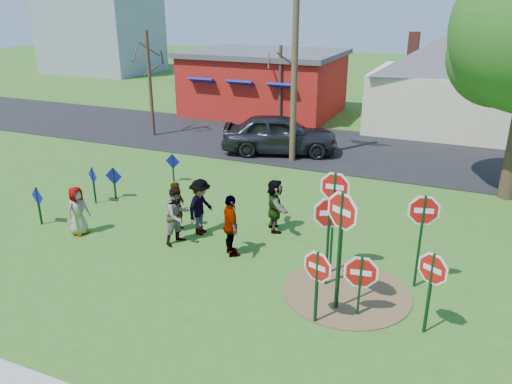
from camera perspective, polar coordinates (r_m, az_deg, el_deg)
ground at (r=15.19m, az=-5.56°, el=-5.88°), size 120.00×120.00×0.00m
road at (r=25.18m, az=7.01°, el=5.18°), size 120.00×7.50×0.04m
dirt_patch at (r=12.97m, az=10.32°, el=-11.16°), size 3.20×3.20×0.03m
red_building at (r=32.55m, az=1.00°, el=12.45°), size 9.40×7.69×3.90m
cream_house at (r=30.09m, az=21.28°, el=12.20°), size 9.40×9.40×6.50m
distant_building at (r=54.37m, az=-17.26°, el=17.21°), size 10.00×8.00×8.00m
stop_sign_a at (r=11.13m, az=7.03°, el=-9.09°), size 0.94×0.32×1.92m
stop_sign_b at (r=12.82m, az=8.93°, el=-0.60°), size 1.04×0.07×2.99m
stop_sign_c at (r=11.27m, az=9.73°, el=-3.71°), size 1.06×0.59×3.12m
stop_sign_d at (r=12.80m, az=18.53°, el=-2.89°), size 1.03×0.26×2.64m
stop_sign_e at (r=11.66m, az=11.88°, el=-9.30°), size 1.07×0.19×1.67m
stop_sign_f at (r=11.29m, az=19.48°, el=-8.88°), size 0.86×0.48×2.08m
stop_sign_g at (r=12.39m, az=8.34°, el=-3.36°), size 1.00×0.49×2.57m
blue_diamond_a at (r=17.50m, az=-23.64°, el=-1.00°), size 0.62×0.18×1.30m
blue_diamond_b at (r=18.63m, az=-18.10°, el=1.20°), size 0.58×0.27×1.37m
blue_diamond_c at (r=18.94m, az=-15.93°, el=1.38°), size 0.67×0.10×1.20m
blue_diamond_d at (r=20.20m, az=-9.49°, el=3.10°), size 0.62×0.07×1.17m
person_a at (r=16.37m, az=-19.71°, el=-2.02°), size 0.62×0.84×1.56m
person_b at (r=15.86m, az=-8.93°, el=-1.64°), size 0.50×0.65×1.61m
person_c at (r=14.99m, az=-8.95°, el=-2.68°), size 0.90×1.03×1.77m
person_d at (r=15.48m, az=-6.36°, el=-1.71°), size 0.72×1.19×1.80m
person_e at (r=14.10m, az=-2.90°, el=-3.89°), size 1.04×1.10×1.83m
person_f at (r=15.63m, az=2.17°, el=-1.53°), size 1.29×1.60×1.71m
suv at (r=23.69m, az=2.74°, el=6.65°), size 5.81×3.75×1.84m
utility_pole at (r=21.89m, az=4.47°, el=15.27°), size 2.16×0.36×8.85m
bare_tree_west at (r=27.04m, az=-12.13°, el=13.57°), size 1.80×1.80×5.45m
bare_tree_east at (r=28.25m, az=2.80°, el=13.16°), size 1.80×1.80×4.59m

